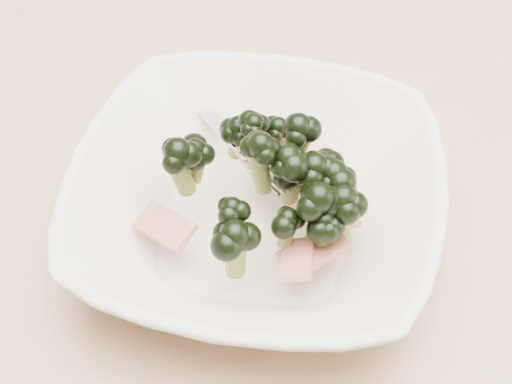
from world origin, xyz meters
TOP-DOWN VIEW (x-y plane):
  - dining_table at (0.00, 0.00)m, footprint 1.20×0.80m
  - broccoli_dish at (-0.08, -0.08)m, footprint 0.38×0.38m

SIDE VIEW (x-z plane):
  - dining_table at x=0.00m, z-range 0.28..1.03m
  - broccoli_dish at x=-0.08m, z-range 0.73..0.86m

